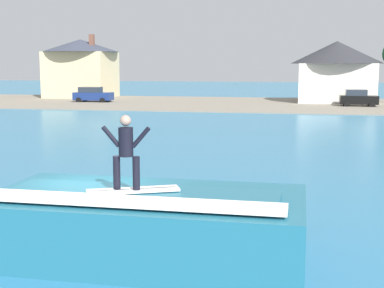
{
  "coord_description": "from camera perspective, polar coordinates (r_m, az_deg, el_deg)",
  "views": [
    {
      "loc": [
        5.14,
        -12.18,
        4.45
      ],
      "look_at": [
        1.68,
        4.64,
        1.92
      ],
      "focal_mm": 50.38,
      "sensor_mm": 36.0,
      "label": 1
    }
  ],
  "objects": [
    {
      "name": "shoreline_bank",
      "position": [
        61.55,
        6.83,
        4.24
      ],
      "size": [
        120.0,
        22.84,
        0.11
      ],
      "color": "gray",
      "rests_on": "ground_plane"
    },
    {
      "name": "wave_crest",
      "position": [
        12.68,
        -4.77,
        -8.44
      ],
      "size": [
        7.19,
        3.62,
        1.67
      ],
      "color": "#21677F",
      "rests_on": "ground_plane"
    },
    {
      "name": "car_near_shore",
      "position": [
        64.91,
        -10.48,
        5.16
      ],
      "size": [
        4.53,
        2.1,
        1.86
      ],
      "color": "navy",
      "rests_on": "ground_plane"
    },
    {
      "name": "house_gabled_white",
      "position": [
        65.79,
        15.04,
        7.75
      ],
      "size": [
        10.58,
        10.58,
        7.18
      ],
      "color": "silver",
      "rests_on": "ground_plane"
    },
    {
      "name": "car_far_shore",
      "position": [
        59.8,
        17.17,
        4.66
      ],
      "size": [
        3.91,
        2.18,
        1.86
      ],
      "color": "black",
      "rests_on": "ground_plane"
    },
    {
      "name": "surfboard",
      "position": [
        12.03,
        -6.24,
        -4.88
      ],
      "size": [
        2.04,
        1.26,
        0.06
      ],
      "color": "white",
      "rests_on": "wave_crest"
    },
    {
      "name": "ground_plane",
      "position": [
        13.95,
        -10.82,
        -10.37
      ],
      "size": [
        260.0,
        260.0,
        0.0
      ],
      "primitive_type": "plane",
      "color": "teal"
    },
    {
      "name": "surfer",
      "position": [
        11.84,
        -7.0,
        -0.47
      ],
      "size": [
        1.12,
        0.32,
        1.64
      ],
      "color": "black",
      "rests_on": "surfboard"
    },
    {
      "name": "house_with_chimney",
      "position": [
        74.28,
        -11.67,
        8.13
      ],
      "size": [
        10.24,
        10.24,
        8.37
      ],
      "color": "beige",
      "rests_on": "ground_plane"
    }
  ]
}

